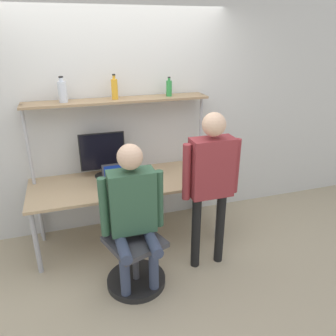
{
  "coord_description": "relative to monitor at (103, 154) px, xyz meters",
  "views": [
    {
      "loc": [
        -0.56,
        -2.83,
        2.25
      ],
      "look_at": [
        0.3,
        -0.17,
        1.08
      ],
      "focal_mm": 35.0,
      "sensor_mm": 36.0,
      "label": 1
    }
  ],
  "objects": [
    {
      "name": "desk",
      "position": [
        0.21,
        -0.22,
        -0.33
      ],
      "size": [
        2.07,
        0.79,
        0.73
      ],
      "color": "tan",
      "rests_on": "ground_plane"
    },
    {
      "name": "laptop",
      "position": [
        0.12,
        -0.37,
        -0.2
      ],
      "size": [
        0.34,
        0.26,
        0.25
      ],
      "color": "#333338",
      "rests_on": "desk"
    },
    {
      "name": "cell_phone",
      "position": [
        0.4,
        -0.42,
        -0.26
      ],
      "size": [
        0.07,
        0.15,
        0.01
      ],
      "color": "black",
      "rests_on": "desk"
    },
    {
      "name": "office_chair",
      "position": [
        0.11,
        -0.95,
        -0.7
      ],
      "size": [
        0.59,
        0.59,
        0.95
      ],
      "color": "black",
      "rests_on": "ground_plane"
    },
    {
      "name": "wall_back",
      "position": [
        0.21,
        0.21,
        0.36
      ],
      "size": [
        8.0,
        0.06,
        2.7
      ],
      "color": "silver",
      "rests_on": "ground_plane"
    },
    {
      "name": "monitor",
      "position": [
        0.0,
        0.0,
        0.0
      ],
      "size": [
        0.5,
        0.22,
        0.51
      ],
      "color": "black",
      "rests_on": "desk"
    },
    {
      "name": "shelf_unit",
      "position": [
        0.21,
        0.02,
        0.4
      ],
      "size": [
        1.96,
        0.29,
        1.58
      ],
      "color": "#997A56",
      "rests_on": "ground_plane"
    },
    {
      "name": "ground_plane",
      "position": [
        0.21,
        -0.63,
        -0.99
      ],
      "size": [
        12.0,
        12.0,
        0.0
      ],
      "primitive_type": "plane",
      "color": "tan"
    },
    {
      "name": "bottle_amber",
      "position": [
        0.18,
        0.02,
        0.7
      ],
      "size": [
        0.07,
        0.07,
        0.26
      ],
      "color": "gold",
      "rests_on": "shelf_unit"
    },
    {
      "name": "bottle_green",
      "position": [
        0.78,
        0.02,
        0.68
      ],
      "size": [
        0.06,
        0.06,
        0.21
      ],
      "color": "#2D8C3F",
      "rests_on": "shelf_unit"
    },
    {
      "name": "person_seated",
      "position": [
        0.12,
        -1.0,
        -0.16
      ],
      "size": [
        0.57,
        0.47,
        1.4
      ],
      "color": "#38425B",
      "rests_on": "ground_plane"
    },
    {
      "name": "person_standing",
      "position": [
        0.89,
        -0.92,
        0.02
      ],
      "size": [
        0.57,
        0.22,
        1.6
      ],
      "color": "black",
      "rests_on": "ground_plane"
    },
    {
      "name": "bottle_clear",
      "position": [
        -0.34,
        0.02,
        0.7
      ],
      "size": [
        0.09,
        0.09,
        0.26
      ],
      "color": "silver",
      "rests_on": "shelf_unit"
    }
  ]
}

